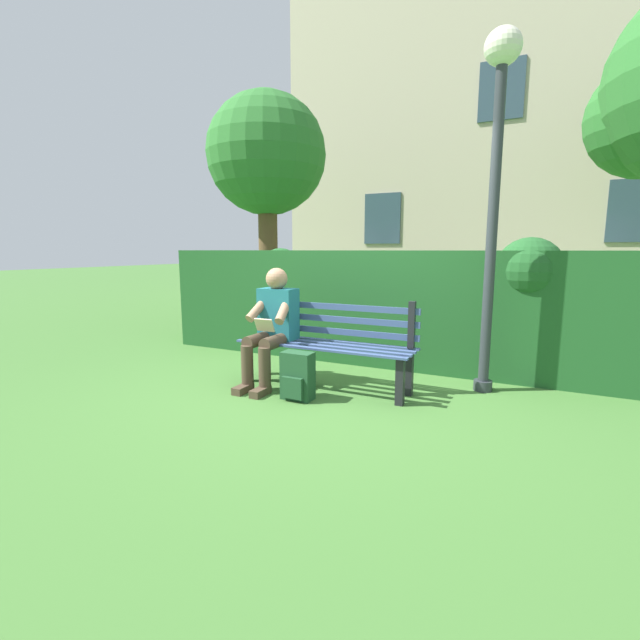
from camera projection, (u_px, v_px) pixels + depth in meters
name	position (u px, v px, depth m)	size (l,w,h in m)	color
ground	(324.00, 388.00, 4.38)	(60.00, 60.00, 0.00)	#3D6B2D
park_bench	(328.00, 342.00, 4.37)	(1.77, 0.46, 0.89)	black
person_seated	(272.00, 323.00, 4.43)	(0.44, 0.73, 1.17)	#1E6672
hedge_backdrop	(378.00, 303.00, 5.37)	(5.58, 0.83, 1.48)	#1E5123
tree	(264.00, 160.00, 8.06)	(2.26, 2.15, 4.13)	brown
building_facade	(504.00, 149.00, 10.61)	(10.15, 2.85, 7.51)	#BCAD93
backpack	(297.00, 376.00, 4.02)	(0.29, 0.24, 0.44)	#1E4728
lamp_post	(497.00, 149.00, 3.95)	(0.32, 0.32, 3.25)	#2D3338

